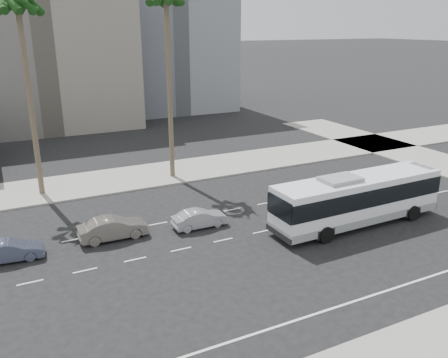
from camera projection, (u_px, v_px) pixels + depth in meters
ground at (297, 224)px, 33.47m from camera, size 700.00×700.00×0.00m
sidewalk_north at (208, 167)px, 46.60m from camera, size 120.00×7.00×0.15m
midrise_beige_west at (38, 60)px, 63.73m from camera, size 24.00×18.00×18.00m
midrise_gray_center at (159, 29)px, 76.87m from camera, size 20.00×20.00×26.00m
city_bus at (357, 198)px, 32.85m from camera, size 13.24×3.24×3.79m
car_a at (200, 219)px, 32.76m from camera, size 1.43×3.94×1.29m
car_b at (113, 228)px, 30.96m from camera, size 1.66×4.59×1.51m
car_c at (10, 251)px, 28.08m from camera, size 1.76×4.07×1.30m
palm_near at (166, 1)px, 38.74m from camera, size 5.09×5.09×17.14m
palm_mid at (18, 9)px, 34.49m from camera, size 5.32×5.32×16.41m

